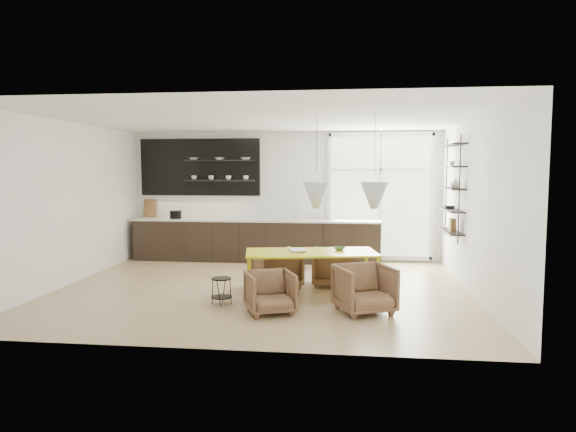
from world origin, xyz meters
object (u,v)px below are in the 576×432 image
Objects in this scene: armchair_back_left at (277,268)px; armchair_front_left at (270,292)px; wire_stool at (222,287)px; armchair_front_right at (365,289)px; dining_table at (311,255)px; armchair_back_right at (333,267)px.

armchair_back_left reaches higher than armchair_front_left.
armchair_front_right is at bearing -5.48° from wire_stool.
armchair_front_left is (-0.52, -0.93, -0.40)m from dining_table.
dining_table is 1.17m from armchair_front_right.
dining_table is at bearing 114.25° from armchair_front_right.
dining_table is 2.88× the size of armchair_front_right.
dining_table is 3.01× the size of armchair_back_right.
wire_stool is (-1.65, -1.49, -0.07)m from armchair_back_right.
armchair_back_left is 1.39m from wire_stool.
wire_stool is at bearing 42.12° from armchair_back_right.
dining_table reaches higher than armchair_back_left.
armchair_back_right is at bearing 168.49° from armchair_back_left.
dining_table is 1.13m from armchair_front_left.
armchair_front_right is (1.47, -1.41, 0.00)m from armchair_back_left.
armchair_back_left is at bearing 71.00° from armchair_front_left.
dining_table is 5.37× the size of wire_stool.
armchair_front_right is 1.86× the size of wire_stool.
armchair_front_right is 2.16m from wire_stool.
armchair_back_right is at bearing 82.89° from armchair_front_right.
armchair_back_right is 1.77m from armchair_front_right.
wire_stool is (-2.15, 0.21, -0.08)m from armchair_front_right.
armchair_front_right is (0.82, -0.75, -0.35)m from dining_table.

